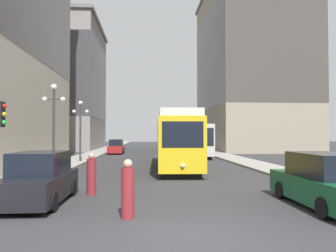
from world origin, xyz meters
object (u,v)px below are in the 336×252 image
parked_car_left_near (116,147)px  parked_car_left_mid (40,179)px  transit_bus (191,139)px  streetcar (175,139)px  lamp_post_left_near (54,114)px  pedestrian_crossing_far (91,175)px  parked_car_right_far (324,182)px  pedestrian_crossing_near (128,191)px  lamp_post_left_far (80,121)px

parked_car_left_near → parked_car_left_mid: same height
transit_bus → parked_car_left_mid: transit_bus is taller
streetcar → parked_car_left_mid: 13.22m
parked_car_left_mid → lamp_post_left_near: (-1.90, 8.37, 2.86)m
parked_car_left_near → pedestrian_crossing_far: bearing=-86.9°
parked_car_right_far → pedestrian_crossing_far: parked_car_right_far is taller
parked_car_left_mid → parked_car_right_far: 9.84m
pedestrian_crossing_near → pedestrian_crossing_far: size_ratio=1.01×
pedestrian_crossing_near → parked_car_left_near: bearing=-75.2°
lamp_post_left_near → pedestrian_crossing_far: bearing=-63.2°
transit_bus → parked_car_right_far: size_ratio=2.55×
parked_car_right_far → lamp_post_left_far: lamp_post_left_far is taller
transit_bus → parked_car_right_far: 25.50m
streetcar → transit_bus: size_ratio=1.08×
transit_bus → pedestrian_crossing_far: (-7.28, -22.66, -1.16)m
parked_car_left_mid → pedestrian_crossing_near: size_ratio=2.56×
parked_car_left_mid → pedestrian_crossing_near: parked_car_left_mid is taller
parked_car_left_near → parked_car_right_far: 32.09m
transit_bus → parked_car_left_near: transit_bus is taller
parked_car_right_far → lamp_post_left_far: bearing=-56.2°
parked_car_left_mid → lamp_post_left_far: (-1.90, 16.39, 2.75)m
parked_car_left_mid → pedestrian_crossing_far: (1.56, 1.50, -0.05)m
parked_car_left_near → parked_car_right_far: same height
transit_bus → parked_car_right_far: bearing=-89.1°
pedestrian_crossing_near → pedestrian_crossing_far: pedestrian_crossing_near is taller
parked_car_right_far → pedestrian_crossing_near: bearing=9.1°
streetcar → parked_car_left_near: bearing=110.6°
parked_car_left_near → lamp_post_left_near: lamp_post_left_near is taller
streetcar → parked_car_right_far: streetcar is taller
lamp_post_left_far → parked_car_left_mid: bearing=-83.4°
parked_car_left_near → lamp_post_left_far: size_ratio=0.94×
pedestrian_crossing_far → pedestrian_crossing_near: bearing=161.6°
parked_car_left_near → pedestrian_crossing_near: size_ratio=2.85×
parked_car_left_mid → pedestrian_crossing_near: (3.25, -2.29, -0.04)m
parked_car_left_mid → pedestrian_crossing_far: parked_car_left_mid is taller
parked_car_left_near → lamp_post_left_near: 21.19m
pedestrian_crossing_near → lamp_post_left_near: lamp_post_left_near is taller
transit_bus → pedestrian_crossing_near: bearing=-103.0°
transit_bus → lamp_post_left_far: bearing=-145.2°
parked_car_right_far → pedestrian_crossing_near: 6.58m
parked_car_right_far → parked_car_left_mid: bearing=-7.1°
pedestrian_crossing_near → pedestrian_crossing_far: bearing=-57.0°
parked_car_left_near → lamp_post_left_near: bearing=-95.3°
pedestrian_crossing_near → lamp_post_left_far: (-5.15, 18.68, 2.79)m
parked_car_left_mid → lamp_post_left_far: lamp_post_left_far is taller
streetcar → parked_car_left_mid: streetcar is taller
parked_car_right_far → lamp_post_left_near: (-11.65, 9.66, 2.86)m
parked_car_left_mid → lamp_post_left_near: size_ratio=0.81×
parked_car_right_far → parked_car_left_near: bearing=-71.8°
streetcar → lamp_post_left_near: (-7.83, -3.37, 1.61)m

